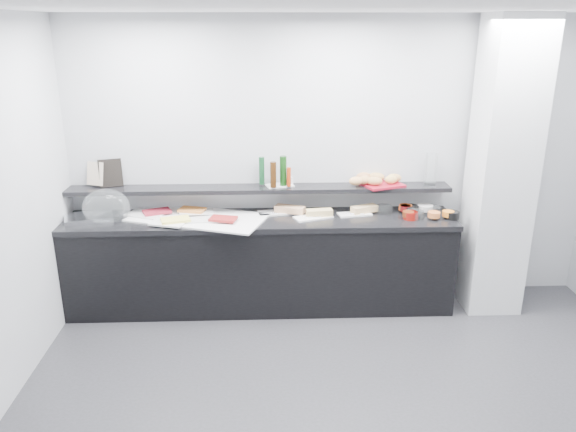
{
  "coord_description": "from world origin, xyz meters",
  "views": [
    {
      "loc": [
        -0.63,
        -3.22,
        2.6
      ],
      "look_at": [
        -0.45,
        1.45,
        1.0
      ],
      "focal_mm": 35.0,
      "sensor_mm": 36.0,
      "label": 1
    }
  ],
  "objects_px": {
    "cloche_base": "(89,217)",
    "bread_tray": "(383,185)",
    "carafe": "(431,169)",
    "framed_print": "(111,173)",
    "condiment_tray": "(280,185)",
    "sandwich_plate_mid": "(313,217)"
  },
  "relations": [
    {
      "from": "cloche_base",
      "to": "condiment_tray",
      "type": "distance_m",
      "value": 1.79
    },
    {
      "from": "sandwich_plate_mid",
      "to": "condiment_tray",
      "type": "relative_size",
      "value": 1.41
    },
    {
      "from": "sandwich_plate_mid",
      "to": "bread_tray",
      "type": "relative_size",
      "value": 0.97
    },
    {
      "from": "carafe",
      "to": "sandwich_plate_mid",
      "type": "bearing_deg",
      "value": -168.94
    },
    {
      "from": "cloche_base",
      "to": "carafe",
      "type": "relative_size",
      "value": 1.4
    },
    {
      "from": "cloche_base",
      "to": "sandwich_plate_mid",
      "type": "xyz_separation_m",
      "value": [
        2.07,
        -0.04,
        -0.01
      ]
    },
    {
      "from": "framed_print",
      "to": "condiment_tray",
      "type": "distance_m",
      "value": 1.59
    },
    {
      "from": "sandwich_plate_mid",
      "to": "carafe",
      "type": "xyz_separation_m",
      "value": [
        1.13,
        0.22,
        0.39
      ]
    },
    {
      "from": "cloche_base",
      "to": "carafe",
      "type": "xyz_separation_m",
      "value": [
        3.2,
        0.18,
        0.38
      ]
    },
    {
      "from": "cloche_base",
      "to": "condiment_tray",
      "type": "xyz_separation_m",
      "value": [
        1.77,
        0.18,
        0.24
      ]
    },
    {
      "from": "carafe",
      "to": "framed_print",
      "type": "bearing_deg",
      "value": 179.1
    },
    {
      "from": "carafe",
      "to": "condiment_tray",
      "type": "bearing_deg",
      "value": -179.95
    },
    {
      "from": "sandwich_plate_mid",
      "to": "cloche_base",
      "type": "bearing_deg",
      "value": 158.35
    },
    {
      "from": "cloche_base",
      "to": "carafe",
      "type": "height_order",
      "value": "carafe"
    },
    {
      "from": "cloche_base",
      "to": "sandwich_plate_mid",
      "type": "relative_size",
      "value": 1.19
    },
    {
      "from": "condiment_tray",
      "to": "carafe",
      "type": "distance_m",
      "value": 1.44
    },
    {
      "from": "sandwich_plate_mid",
      "to": "carafe",
      "type": "height_order",
      "value": "carafe"
    },
    {
      "from": "bread_tray",
      "to": "carafe",
      "type": "height_order",
      "value": "carafe"
    },
    {
      "from": "framed_print",
      "to": "carafe",
      "type": "xyz_separation_m",
      "value": [
        3.02,
        -0.05,
        0.02
      ]
    },
    {
      "from": "sandwich_plate_mid",
      "to": "bread_tray",
      "type": "xyz_separation_m",
      "value": [
        0.67,
        0.18,
        0.25
      ]
    },
    {
      "from": "bread_tray",
      "to": "carafe",
      "type": "distance_m",
      "value": 0.48
    },
    {
      "from": "cloche_base",
      "to": "bread_tray",
      "type": "xyz_separation_m",
      "value": [
        2.74,
        0.14,
        0.24
      ]
    }
  ]
}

